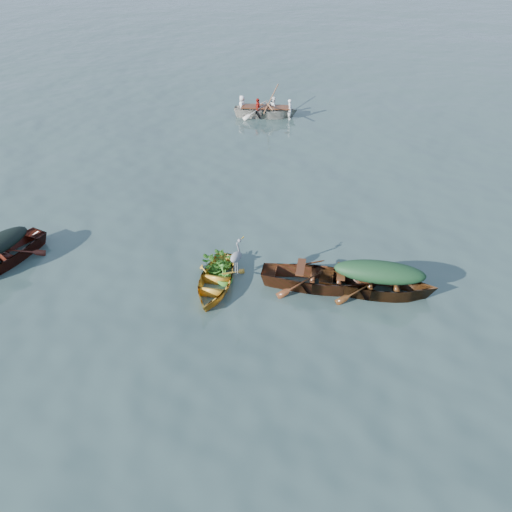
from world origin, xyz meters
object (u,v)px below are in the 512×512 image
at_px(yellow_dinghy, 215,287).
at_px(dark_covered_boat, 1,265).
at_px(rowed_boat, 266,117).
at_px(green_tarp_boat, 376,293).
at_px(heron, 236,262).
at_px(open_wooden_boat, 319,287).

relative_size(yellow_dinghy, dark_covered_boat, 0.76).
bearing_deg(yellow_dinghy, rowed_boat, 93.80).
relative_size(green_tarp_boat, heron, 4.33).
bearing_deg(green_tarp_boat, rowed_boat, 21.53).
bearing_deg(heron, dark_covered_boat, -178.16).
bearing_deg(open_wooden_boat, yellow_dinghy, 100.07).
height_order(open_wooden_boat, rowed_boat, rowed_boat).
bearing_deg(heron, green_tarp_boat, 7.25).
xyz_separation_m(dark_covered_boat, green_tarp_boat, (9.02, 4.07, 0.00)).
bearing_deg(dark_covered_boat, open_wooden_boat, 22.61).
distance_m(yellow_dinghy, rowed_boat, 12.45).
bearing_deg(green_tarp_boat, heron, 96.82).
bearing_deg(dark_covered_boat, green_tarp_boat, 22.07).
xyz_separation_m(yellow_dinghy, rowed_boat, (-5.13, 11.35, 0.00)).
distance_m(green_tarp_boat, heron, 3.57).
bearing_deg(open_wooden_boat, rowed_boat, 15.53).
xyz_separation_m(yellow_dinghy, open_wooden_boat, (2.25, 1.35, 0.00)).
relative_size(dark_covered_boat, green_tarp_boat, 0.94).
height_order(green_tarp_boat, heron, heron).
distance_m(yellow_dinghy, dark_covered_boat, 5.89).
bearing_deg(dark_covered_boat, rowed_boat, 86.42).
relative_size(yellow_dinghy, green_tarp_boat, 0.72).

